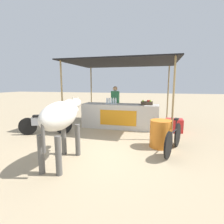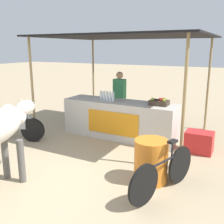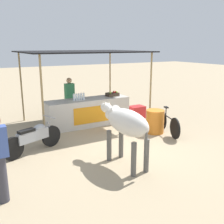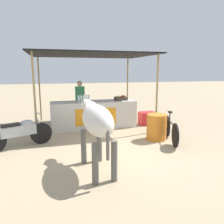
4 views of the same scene
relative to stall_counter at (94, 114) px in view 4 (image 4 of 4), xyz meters
The scene contains 11 objects.
ground_plane 2.25m from the stall_counter, 90.00° to the right, with size 60.00×60.00×0.00m, color tan.
stall_counter is the anchor object (origin of this frame).
stall_awning 2.04m from the stall_counter, 90.00° to the left, with size 4.20×3.20×2.60m.
water_bottle_row 0.69m from the stall_counter, behind, with size 0.43×0.07×0.25m.
fruit_crate 1.19m from the stall_counter, ahead, with size 0.44×0.32×0.18m.
vendor_behind_counter 0.92m from the stall_counter, 117.05° to the left, with size 0.34×0.22×1.65m.
cooler_box 2.07m from the stall_counter, ahead, with size 0.60×0.44×0.48m, color red.
water_barrel 2.43m from the stall_counter, 50.40° to the right, with size 0.59×0.59×0.76m, color orange.
cow 3.50m from the stall_counter, 99.80° to the right, with size 0.62×1.84×1.44m.
motorcycle_parked 2.78m from the stall_counter, 145.80° to the right, with size 1.70×0.83×0.90m.
bicycle_leaning 2.85m from the stall_counter, 49.10° to the right, with size 0.54×1.59×0.85m.
Camera 4 is at (-1.42, -5.39, 2.04)m, focal length 35.00 mm.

